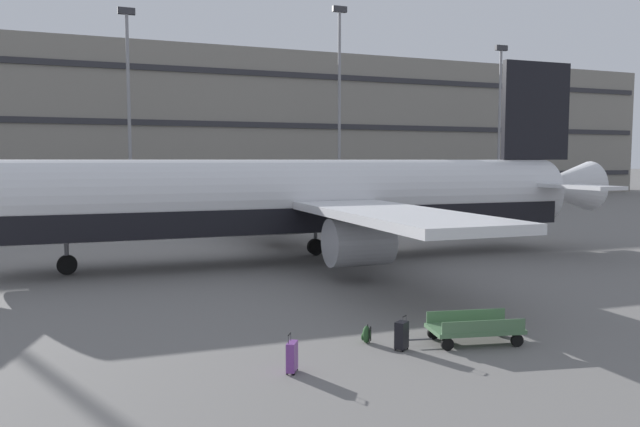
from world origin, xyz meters
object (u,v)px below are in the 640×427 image
Objects in this scene: airliner at (311,200)px; baggage_cart at (474,328)px; backpack_scuffed at (366,335)px; suitcase_teal at (402,335)px; suitcase_laid_flat at (292,356)px.

airliner is 15.87m from baggage_cart.
backpack_scuffed is (-3.74, -14.47, -2.94)m from airliner.
suitcase_teal reaches higher than backpack_scuffed.
baggage_cart is at bearing -4.20° from suitcase_teal.
suitcase_teal is 2.30m from baggage_cart.
baggage_cart is (5.72, 0.46, 0.01)m from suitcase_laid_flat.
backpack_scuffed is at bearing 29.64° from suitcase_laid_flat.
suitcase_laid_flat reaches higher than baggage_cart.
airliner is 37.47× the size of suitcase_teal.
airliner is 15.23m from backpack_scuffed.
airliner is 15.98m from suitcase_teal.
baggage_cart is at bearing -93.00° from airliner.
suitcase_teal is 0.99× the size of suitcase_laid_flat.
suitcase_teal is at bearing 175.80° from baggage_cart.
baggage_cart is (2.29, -0.17, -0.00)m from suitcase_teal.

